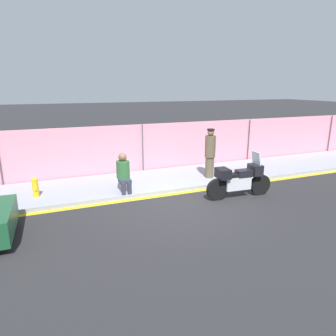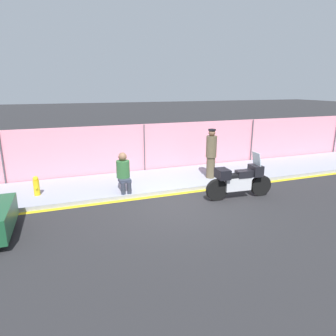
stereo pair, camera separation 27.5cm
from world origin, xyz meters
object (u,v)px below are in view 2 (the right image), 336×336
at_px(motorcycle, 239,180).
at_px(officer_standing, 211,153).
at_px(person_seated_on_curb, 123,170).
at_px(fire_hydrant, 36,186).

distance_m(motorcycle, officer_standing, 1.96).
height_order(motorcycle, person_seated_on_curb, motorcycle).
relative_size(motorcycle, person_seated_on_curb, 1.77).
relative_size(person_seated_on_curb, fire_hydrant, 2.04).
bearing_deg(person_seated_on_curb, fire_hydrant, 169.02).
bearing_deg(person_seated_on_curb, officer_standing, 5.66).
xyz_separation_m(person_seated_on_curb, fire_hydrant, (-2.68, 0.52, -0.39)).
relative_size(motorcycle, fire_hydrant, 3.62).
relative_size(officer_standing, fire_hydrant, 2.94).
height_order(motorcycle, fire_hydrant, motorcycle).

